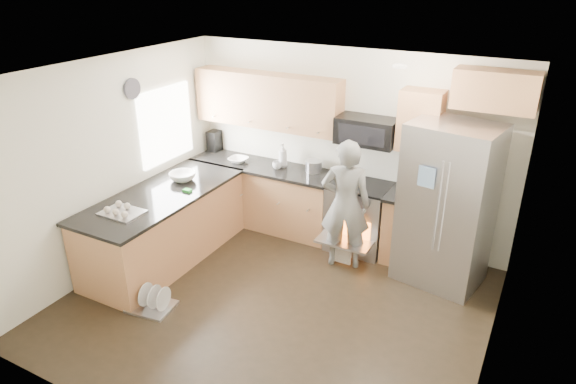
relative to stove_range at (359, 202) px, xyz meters
The scene contains 8 objects.
ground 1.86m from the stove_range, 101.69° to the right, with size 4.50×4.50×0.00m, color black.
room_shell 1.99m from the stove_range, 103.00° to the right, with size 4.54×4.04×2.62m.
back_cabinet_run 0.98m from the stove_range, behind, with size 4.45×0.64×2.50m.
peninsula 2.56m from the stove_range, 145.48° to the right, with size 0.96×2.36×1.03m.
stove_range is the anchor object (origin of this frame).
refrigerator 1.21m from the stove_range, 11.92° to the right, with size 1.07×0.90×1.96m.
person 0.52m from the stove_range, 90.59° to the right, with size 0.61×0.40×1.68m, color slate.
dish_rack 2.90m from the stove_range, 122.90° to the right, with size 0.53×0.45×0.30m.
Camera 1 is at (2.40, -4.15, 3.55)m, focal length 32.00 mm.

